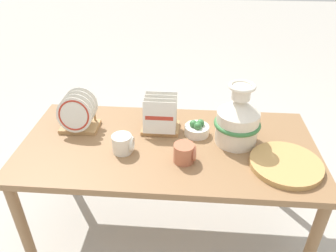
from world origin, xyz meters
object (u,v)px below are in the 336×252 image
object	(u,v)px
mug_cream_glaze	(123,144)
mug_terracotta_glaze	(185,153)
dish_rack_round_plates	(78,116)
wicker_charger_stack	(286,164)
fruit_bowl	(197,129)
dish_rack_square_plates	(160,119)
ceramic_vase	(238,119)

from	to	relation	value
mug_cream_glaze	mug_terracotta_glaze	bearing A→B (deg)	-9.68
dish_rack_round_plates	wicker_charger_stack	bearing A→B (deg)	-12.88
mug_cream_glaze	fruit_bowl	distance (m)	0.41
dish_rack_square_plates	fruit_bowl	bearing A→B (deg)	-8.65
ceramic_vase	mug_cream_glaze	world-z (taller)	ceramic_vase
dish_rack_square_plates	mug_terracotta_glaze	bearing A→B (deg)	-61.86
mug_cream_glaze	mug_terracotta_glaze	size ratio (longest dim) A/B	1.00
dish_rack_square_plates	wicker_charger_stack	distance (m)	0.68
ceramic_vase	mug_terracotta_glaze	xyz separation A→B (m)	(-0.26, -0.19, -0.09)
wicker_charger_stack	dish_rack_round_plates	bearing A→B (deg)	167.12
wicker_charger_stack	fruit_bowl	xyz separation A→B (m)	(-0.42, 0.24, 0.02)
dish_rack_round_plates	mug_cream_glaze	size ratio (longest dim) A/B	1.96
ceramic_vase	wicker_charger_stack	bearing A→B (deg)	-41.30
ceramic_vase	mug_terracotta_glaze	bearing A→B (deg)	-144.23
mug_cream_glaze	mug_terracotta_glaze	xyz separation A→B (m)	(0.31, -0.05, 0.00)
ceramic_vase	wicker_charger_stack	xyz separation A→B (m)	(0.22, -0.19, -0.12)
mug_cream_glaze	fruit_bowl	bearing A→B (deg)	26.78
ceramic_vase	wicker_charger_stack	world-z (taller)	ceramic_vase
ceramic_vase	dish_rack_square_plates	size ratio (longest dim) A/B	1.61
dish_rack_round_plates	fruit_bowl	xyz separation A→B (m)	(0.65, -0.00, -0.05)
wicker_charger_stack	fruit_bowl	size ratio (longest dim) A/B	2.57
mug_terracotta_glaze	mug_cream_glaze	bearing A→B (deg)	170.32
ceramic_vase	dish_rack_round_plates	distance (m)	0.86
wicker_charger_stack	mug_cream_glaze	size ratio (longest dim) A/B	3.13
ceramic_vase	mug_terracotta_glaze	distance (m)	0.33
mug_terracotta_glaze	wicker_charger_stack	bearing A→B (deg)	-0.68
mug_terracotta_glaze	ceramic_vase	bearing A→B (deg)	35.77
fruit_bowl	ceramic_vase	bearing A→B (deg)	-14.12
ceramic_vase	mug_terracotta_glaze	size ratio (longest dim) A/B	3.04
ceramic_vase	mug_cream_glaze	size ratio (longest dim) A/B	3.04
dish_rack_round_plates	wicker_charger_stack	size ratio (longest dim) A/B	0.63
mug_cream_glaze	mug_terracotta_glaze	world-z (taller)	same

